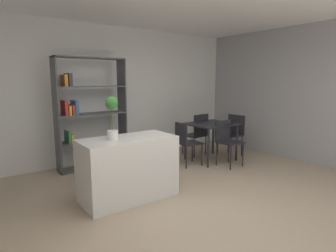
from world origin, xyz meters
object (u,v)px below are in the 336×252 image
kitchen_island (128,168)px  dining_chair_island_side (186,140)px  open_bookshelf (86,112)px  dining_table (211,128)px  dining_chair_far (198,131)px  potted_plant_on_island (112,114)px  dining_chair_window_side (233,131)px  dining_chair_near (227,138)px

kitchen_island → dining_chair_island_side: 1.79m
kitchen_island → open_bookshelf: (0.05, 1.71, 0.64)m
dining_table → dining_chair_far: (0.01, 0.42, -0.14)m
kitchen_island → dining_table: kitchen_island is taller
open_bookshelf → dining_table: (2.28, -1.01, -0.39)m
kitchen_island → dining_chair_island_side: (1.65, 0.71, 0.07)m
potted_plant_on_island → dining_table: size_ratio=0.62×
dining_chair_window_side → dining_chair_near: bearing=-58.0°
dining_chair_window_side → kitchen_island: bearing=-77.4°
kitchen_island → potted_plant_on_island: size_ratio=2.29×
dining_chair_island_side → potted_plant_on_island: bearing=117.0°
dining_chair_near → kitchen_island: bearing=-175.4°
kitchen_island → potted_plant_on_island: potted_plant_on_island is taller
dining_chair_far → dining_chair_island_side: dining_chair_far is taller
dining_table → dining_chair_far: bearing=88.9°
dining_chair_window_side → dining_chair_near: 0.81m
dining_chair_island_side → dining_chair_near: size_ratio=0.97×
open_bookshelf → kitchen_island: bearing=-91.6°
dining_table → dining_chair_window_side: dining_chair_window_side is taller
dining_chair_far → dining_chair_island_side: (-0.69, -0.41, -0.04)m
potted_plant_on_island → dining_table: 2.68m
potted_plant_on_island → dining_chair_near: (2.54, 0.24, -0.69)m
dining_chair_far → dining_chair_window_side: size_ratio=1.03×
open_bookshelf → dining_chair_window_side: bearing=-18.9°
potted_plant_on_island → dining_chair_island_side: potted_plant_on_island is taller
dining_chair_window_side → open_bookshelf: bearing=-109.3°
dining_chair_island_side → open_bookshelf: bearing=64.8°
potted_plant_on_island → dining_chair_near: size_ratio=0.66×
dining_table → dining_chair_island_side: 0.70m
dining_chair_near → potted_plant_on_island: bearing=-176.5°
dining_chair_near → dining_table: bearing=87.8°
open_bookshelf → dining_chair_island_side: (1.60, -1.00, -0.57)m
dining_chair_island_side → kitchen_island: bearing=120.1°
kitchen_island → open_bookshelf: open_bookshelf is taller
kitchen_island → dining_chair_island_side: kitchen_island is taller
dining_chair_far → dining_chair_near: (-0.01, -0.86, -0.01)m
kitchen_island → dining_chair_near: bearing=6.4°
kitchen_island → dining_chair_near: dining_chair_near is taller
potted_plant_on_island → dining_chair_far: bearing=23.3°
kitchen_island → dining_table: size_ratio=1.41×
potted_plant_on_island → dining_chair_window_side: (3.23, 0.67, -0.69)m
dining_chair_near → open_bookshelf: bearing=145.7°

